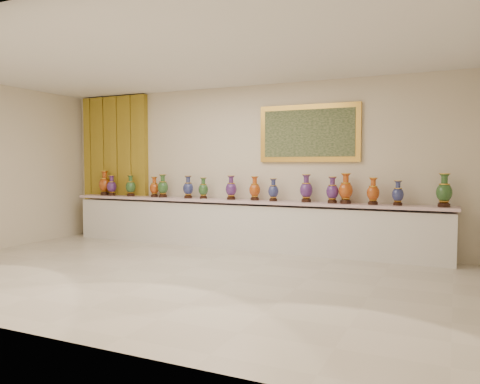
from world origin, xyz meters
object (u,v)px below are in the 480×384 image
object	(u,v)px
vase_1	(112,186)
vase_2	(131,187)
counter	(241,225)
vase_0	(105,184)

from	to	relation	value
vase_1	vase_2	distance (m)	0.48
vase_1	counter	bearing A→B (deg)	1.04
counter	vase_2	size ratio (longest dim) A/B	16.76
vase_2	vase_0	bearing A→B (deg)	177.78
vase_0	vase_2	size ratio (longest dim) A/B	1.18
counter	vase_0	bearing A→B (deg)	-179.82
counter	vase_1	size ratio (longest dim) A/B	17.17
counter	vase_2	bearing A→B (deg)	-179.15
counter	vase_1	xyz separation A→B (m)	(-2.95, -0.05, 0.65)
vase_2	vase_1	bearing A→B (deg)	-177.98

